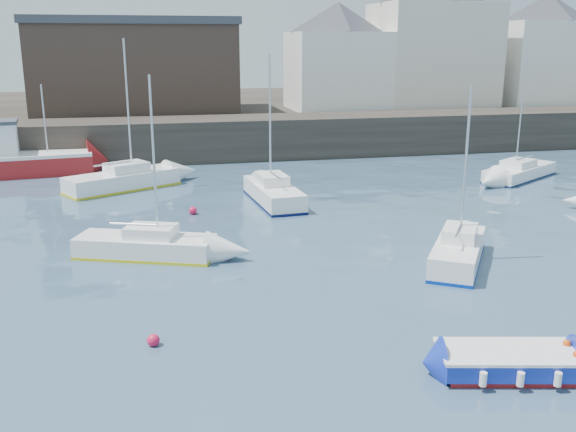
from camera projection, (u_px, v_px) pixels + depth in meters
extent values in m
plane|color=#2D4760|center=(396.00, 400.00, 15.66)|extent=(220.00, 220.00, 0.00)
cube|color=#28231E|center=(221.00, 138.00, 48.22)|extent=(90.00, 5.00, 3.00)
cube|color=#28231E|center=(200.00, 114.00, 65.20)|extent=(90.00, 32.00, 2.80)
cube|color=beige|center=(432.00, 56.00, 57.53)|extent=(10.00, 8.00, 9.00)
cube|color=white|center=(543.00, 64.00, 59.59)|extent=(9.00, 7.00, 7.50)
pyramid|color=#3A3D44|center=(549.00, 7.00, 58.29)|extent=(11.88, 11.88, 2.45)
cube|color=white|center=(337.00, 71.00, 55.48)|extent=(8.00, 7.00, 6.50)
pyramid|color=#3A3D44|center=(338.00, 17.00, 54.31)|extent=(11.14, 11.14, 2.45)
cube|color=#3D2D26|center=(136.00, 69.00, 53.22)|extent=(16.00, 10.00, 7.00)
cube|color=#3A3D44|center=(133.00, 21.00, 52.23)|extent=(16.40, 10.40, 0.60)
cube|color=maroon|center=(508.00, 372.00, 16.86)|extent=(3.55, 2.07, 0.17)
cube|color=#152CAE|center=(509.00, 361.00, 16.78)|extent=(3.88, 2.32, 0.46)
cube|color=white|center=(510.00, 352.00, 16.71)|extent=(3.95, 2.36, 0.08)
cube|color=white|center=(509.00, 359.00, 16.76)|extent=(3.07, 1.70, 0.41)
cube|color=tan|center=(510.00, 355.00, 16.73)|extent=(0.49, 1.12, 0.06)
cylinder|color=white|center=(465.00, 347.00, 17.63)|extent=(0.19, 0.19, 0.36)
cylinder|color=white|center=(483.00, 379.00, 15.94)|extent=(0.19, 0.19, 0.36)
cylinder|color=white|center=(498.00, 347.00, 17.63)|extent=(0.19, 0.19, 0.36)
cylinder|color=white|center=(521.00, 379.00, 15.94)|extent=(0.19, 0.19, 0.36)
cylinder|color=white|center=(532.00, 347.00, 17.63)|extent=(0.19, 0.19, 0.36)
cylinder|color=white|center=(558.00, 379.00, 15.94)|extent=(0.19, 0.19, 0.36)
cube|color=maroon|center=(22.00, 165.00, 42.28)|extent=(9.14, 4.37, 1.21)
cube|color=white|center=(21.00, 155.00, 42.09)|extent=(9.14, 4.37, 0.22)
cylinder|color=silver|center=(44.00, 119.00, 42.02)|extent=(0.11, 0.11, 4.40)
cube|color=white|center=(145.00, 247.00, 26.10)|extent=(5.87, 3.69, 0.84)
cube|color=#D5CB0F|center=(146.00, 255.00, 26.19)|extent=(5.93, 3.73, 0.11)
cube|color=white|center=(151.00, 231.00, 25.89)|extent=(2.31, 1.96, 0.47)
cylinder|color=silver|center=(154.00, 159.00, 25.06)|extent=(0.09, 0.09, 6.44)
cube|color=white|center=(458.00, 253.00, 25.21)|extent=(4.23, 5.24, 0.93)
cube|color=#042B9A|center=(457.00, 262.00, 25.31)|extent=(4.28, 5.30, 0.12)
cube|color=white|center=(460.00, 233.00, 25.25)|extent=(2.04, 2.20, 0.52)
cylinder|color=silver|center=(466.00, 164.00, 24.77)|extent=(0.10, 0.10, 5.96)
cube|color=white|center=(274.00, 194.00, 34.88)|extent=(2.39, 6.14, 0.98)
cube|color=#070F3E|center=(274.00, 201.00, 34.99)|extent=(2.41, 6.20, 0.13)
cube|color=white|center=(272.00, 179.00, 34.96)|extent=(1.60, 2.21, 0.55)
cylinder|color=silver|center=(270.00, 120.00, 34.40)|extent=(0.11, 0.11, 6.90)
cube|color=white|center=(520.00, 172.00, 41.10)|extent=(6.36, 5.04, 0.80)
cube|color=#132246|center=(519.00, 178.00, 41.19)|extent=(6.43, 5.09, 0.11)
cube|color=white|center=(518.00, 163.00, 40.73)|extent=(2.66, 2.44, 0.45)
cylinder|color=silver|center=(521.00, 110.00, 39.63)|extent=(0.09, 0.09, 7.20)
cube|color=white|center=(122.00, 181.00, 38.07)|extent=(6.88, 5.11, 1.00)
cube|color=gold|center=(123.00, 188.00, 38.19)|extent=(6.95, 5.17, 0.13)
cube|color=white|center=(127.00, 167.00, 38.09)|extent=(2.82, 2.54, 0.56)
cylinder|color=silver|center=(128.00, 106.00, 37.37)|extent=(0.11, 0.11, 7.69)
sphere|color=red|center=(154.00, 345.00, 18.50)|extent=(0.37, 0.37, 0.37)
sphere|color=red|center=(444.00, 264.00, 25.35)|extent=(0.42, 0.42, 0.42)
sphere|color=red|center=(193.00, 214.00, 32.63)|extent=(0.41, 0.41, 0.41)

